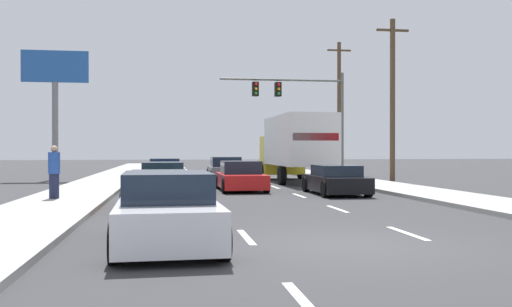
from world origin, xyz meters
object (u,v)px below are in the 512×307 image
(traffic_signal_mast, at_px, (293,98))
(pedestrian_mid_block, at_px, (54,172))
(car_white, at_px, (167,212))
(car_gray, at_px, (225,170))
(utility_pole_far, at_px, (339,106))
(roadside_billboard, at_px, (55,89))
(utility_pole_mid, at_px, (392,98))
(car_orange, at_px, (158,191))
(car_blue, at_px, (165,171))
(car_green, at_px, (162,178))
(pedestrian_near_corner, at_px, (338,161))
(car_black, at_px, (335,181))
(car_red, at_px, (241,178))
(box_truck, at_px, (295,144))

(traffic_signal_mast, xyz_separation_m, pedestrian_mid_block, (-12.13, -18.41, -4.25))
(car_white, bearing_deg, car_gray, 81.65)
(utility_pole_far, distance_m, roadside_billboard, 20.12)
(utility_pole_far, bearing_deg, utility_pole_mid, -92.90)
(car_orange, distance_m, traffic_signal_mast, 23.11)
(car_blue, height_order, car_green, car_blue)
(roadside_billboard, bearing_deg, car_white, -75.00)
(car_orange, height_order, car_white, car_white)
(traffic_signal_mast, relative_size, pedestrian_near_corner, 4.54)
(car_orange, bearing_deg, car_white, -87.66)
(car_gray, bearing_deg, car_green, -112.52)
(car_gray, distance_m, car_black, 11.30)
(car_red, xyz_separation_m, car_black, (3.42, -2.62, -0.02))
(box_truck, relative_size, car_black, 2.08)
(utility_pole_mid, bearing_deg, box_truck, 171.72)
(box_truck, relative_size, roadside_billboard, 1.14)
(utility_pole_far, bearing_deg, car_orange, -118.22)
(car_green, xyz_separation_m, utility_pole_far, (12.83, 17.04, 4.44))
(car_orange, relative_size, traffic_signal_mast, 0.52)
(car_red, height_order, box_truck, box_truck)
(box_truck, xyz_separation_m, utility_pole_far, (5.81, 11.01, 2.97))
(traffic_signal_mast, relative_size, pedestrian_mid_block, 4.89)
(car_blue, bearing_deg, car_white, -89.50)
(car_orange, distance_m, pedestrian_near_corner, 18.23)
(car_green, bearing_deg, car_blue, 89.59)
(car_green, relative_size, car_orange, 0.94)
(car_black, bearing_deg, roadside_billboard, 134.30)
(car_gray, xyz_separation_m, car_black, (3.28, -10.81, -0.07))
(box_truck, distance_m, pedestrian_near_corner, 3.89)
(traffic_signal_mast, bearing_deg, car_red, -111.11)
(box_truck, bearing_deg, utility_pole_far, 62.18)
(car_white, relative_size, roadside_billboard, 0.57)
(car_green, bearing_deg, box_truck, 40.67)
(traffic_signal_mast, height_order, pedestrian_near_corner, traffic_signal_mast)
(car_green, xyz_separation_m, pedestrian_near_corner, (10.09, 8.23, 0.51))
(car_orange, xyz_separation_m, car_white, (0.27, -6.71, 0.08))
(car_orange, xyz_separation_m, utility_pole_mid, (12.26, 12.19, 4.01))
(car_white, bearing_deg, roadside_billboard, 105.00)
(utility_pole_far, height_order, roadside_billboard, utility_pole_far)
(car_orange, distance_m, utility_pole_mid, 17.75)
(car_black, bearing_deg, car_blue, 122.53)
(car_white, height_order, roadside_billboard, roadside_billboard)
(car_green, relative_size, utility_pole_far, 0.43)
(car_gray, bearing_deg, utility_pole_mid, -19.63)
(car_orange, bearing_deg, car_red, 64.74)
(car_green, height_order, roadside_billboard, roadside_billboard)
(utility_pole_far, bearing_deg, car_black, -107.34)
(car_green, xyz_separation_m, traffic_signal_mast, (8.65, 13.97, 4.68))
(utility_pole_mid, bearing_deg, car_orange, -135.16)
(car_blue, distance_m, utility_pole_mid, 13.11)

